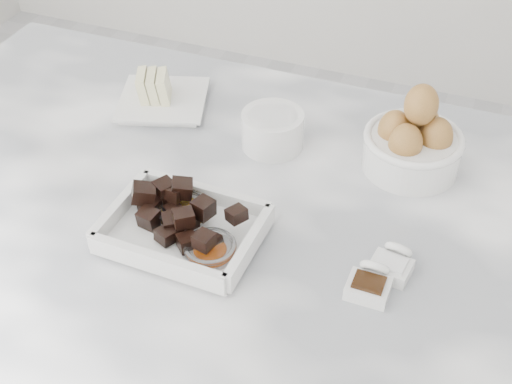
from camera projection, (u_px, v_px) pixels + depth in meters
marble_slab at (234, 236)px, 0.96m from camera, size 1.20×0.80×0.04m
chocolate_dish at (183, 226)px, 0.92m from camera, size 0.20×0.16×0.05m
butter_plate at (161, 95)px, 1.16m from camera, size 0.18×0.18×0.06m
sugar_ramekin at (273, 129)px, 1.07m from camera, size 0.09×0.09×0.06m
egg_bowl at (413, 142)px, 1.02m from camera, size 0.14×0.14×0.14m
honey_bowl at (182, 212)px, 0.95m from camera, size 0.07×0.07×0.03m
zest_bowl at (210, 251)px, 0.89m from camera, size 0.07×0.07×0.03m
vanilla_spoon at (370, 283)px, 0.85m from camera, size 0.05×0.06×0.04m
salt_spoon at (392, 263)px, 0.88m from camera, size 0.05×0.06×0.04m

